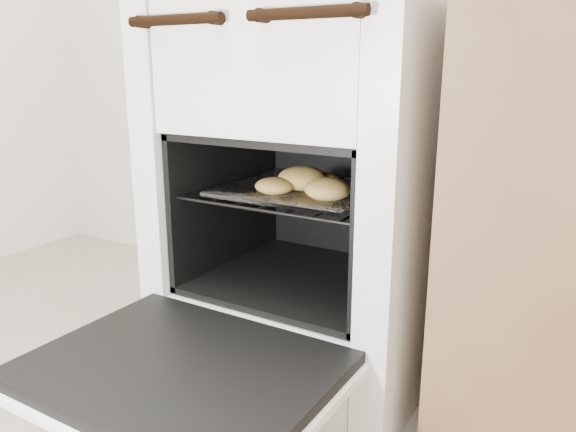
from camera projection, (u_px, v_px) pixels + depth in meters
name	position (u px, v px, depth m)	size (l,w,h in m)	color
stove	(320.00, 182.00, 1.37)	(0.62, 0.69, 0.95)	silver
oven_door	(181.00, 372.00, 1.01)	(0.55, 0.43, 0.04)	black
oven_rack	(306.00, 191.00, 1.31)	(0.45, 0.43, 0.01)	black
foil_sheet	(302.00, 190.00, 1.30)	(0.35, 0.31, 0.01)	white
baked_rolls	(307.00, 182.00, 1.26)	(0.25, 0.23, 0.05)	tan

